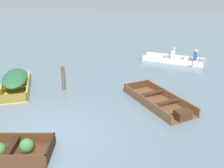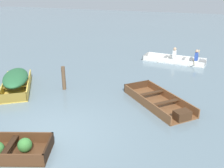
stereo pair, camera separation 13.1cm
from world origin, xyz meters
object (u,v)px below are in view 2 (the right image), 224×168
skiff_yellow_mid_moored (16,79)px  mooring_post (64,78)px  rowboat_white_with_crew (178,60)px  skiff_wooden_brown_near_moored (160,102)px

skiff_yellow_mid_moored → mooring_post: (1.93, 0.77, 0.07)m
skiff_yellow_mid_moored → rowboat_white_with_crew: rowboat_white_with_crew is taller
skiff_wooden_brown_near_moored → mooring_post: size_ratio=3.06×
rowboat_white_with_crew → skiff_wooden_brown_near_moored: bearing=-87.1°
skiff_wooden_brown_near_moored → skiff_yellow_mid_moored: 6.19m
skiff_wooden_brown_near_moored → rowboat_white_with_crew: rowboat_white_with_crew is taller
skiff_wooden_brown_near_moored → mooring_post: mooring_post is taller
skiff_wooden_brown_near_moored → rowboat_white_with_crew: size_ratio=0.88×
rowboat_white_with_crew → mooring_post: (-3.89, -6.11, 0.35)m
skiff_yellow_mid_moored → mooring_post: 2.08m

